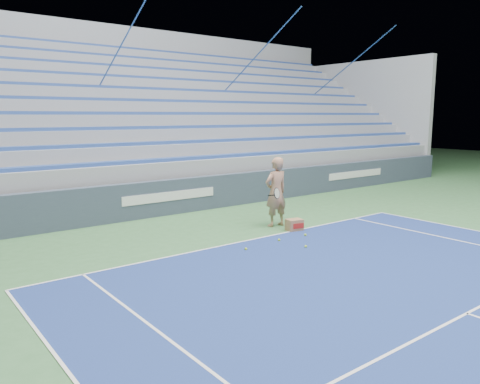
{
  "coord_description": "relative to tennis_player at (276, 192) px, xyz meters",
  "views": [
    {
      "loc": [
        -7.03,
        3.12,
        3.07
      ],
      "look_at": [
        0.14,
        12.38,
        1.15
      ],
      "focal_mm": 35.0,
      "sensor_mm": 36.0,
      "label": 1
    }
  ],
  "objects": [
    {
      "name": "ball_box",
      "position": [
        0.05,
        -0.7,
        -0.82
      ],
      "size": [
        0.47,
        0.4,
        0.31
      ],
      "color": "#966D48",
      "rests_on": "ground"
    },
    {
      "name": "tennis_ball_1",
      "position": [
        -0.14,
        -1.3,
        -0.94
      ],
      "size": [
        0.07,
        0.07,
        0.07
      ],
      "primitive_type": "sphere",
      "color": "#A8D62B",
      "rests_on": "ground"
    },
    {
      "name": "sponsor_barrier",
      "position": [
        -1.6,
        3.25,
        -0.42
      ],
      "size": [
        30.0,
        0.32,
        1.1
      ],
      "color": "#374254",
      "rests_on": "ground"
    },
    {
      "name": "bleachers",
      "position": [
        -1.6,
        8.96,
        1.38
      ],
      "size": [
        31.0,
        9.15,
        7.3
      ],
      "color": "#94969C",
      "rests_on": "ground"
    },
    {
      "name": "tennis_player",
      "position": [
        0.0,
        0.0,
        0.0
      ],
      "size": [
        0.97,
        0.87,
        1.94
      ],
      "color": "tan",
      "rests_on": "ground"
    },
    {
      "name": "tennis_ball_2",
      "position": [
        -0.92,
        -2.07,
        -0.94
      ],
      "size": [
        0.07,
        0.07,
        0.07
      ],
      "primitive_type": "sphere",
      "color": "#A8D62B",
      "rests_on": "ground"
    },
    {
      "name": "tennis_ball_3",
      "position": [
        -1.02,
        -1.26,
        -0.94
      ],
      "size": [
        0.07,
        0.07,
        0.07
      ],
      "primitive_type": "sphere",
      "color": "#A8D62B",
      "rests_on": "ground"
    },
    {
      "name": "tennis_ball_0",
      "position": [
        -2.16,
        -1.37,
        -0.94
      ],
      "size": [
        0.07,
        0.07,
        0.07
      ],
      "primitive_type": "sphere",
      "color": "#A8D62B",
      "rests_on": "ground"
    }
  ]
}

